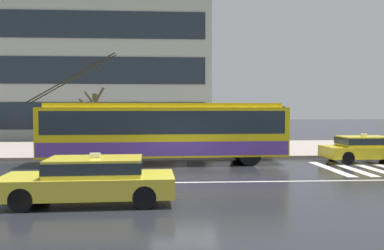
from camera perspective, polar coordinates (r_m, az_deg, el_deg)
The scene contains 13 objects.
ground_plane at distance 15.70m, azimuth -1.16°, elevation -7.27°, with size 160.00×160.00×0.00m, color #222329.
sidewalk_slab at distance 25.95m, azimuth -2.15°, elevation -3.30°, with size 80.00×10.00×0.14m, color gray.
crosswalk_stripe_edge_near at distance 18.75m, azimuth 18.83°, elevation -5.81°, with size 0.44×4.40×0.01m, color beige.
crosswalk_stripe_inner_a at distance 19.11m, azimuth 21.34°, elevation -5.69°, with size 0.44×4.40×0.01m, color beige.
crosswalk_stripe_center at distance 19.50m, azimuth 23.75°, elevation -5.57°, with size 0.44×4.40×0.01m, color beige.
lane_centre_line at distance 14.52m, azimuth -0.96°, elevation -8.05°, with size 72.00×0.14×0.01m, color silver.
trolleybus at distance 19.25m, azimuth -3.81°, elevation -0.75°, with size 11.96×2.93×5.18m.
taxi_ahead_of_bus at distance 21.59m, azimuth 23.18°, elevation -2.95°, with size 4.27×1.97×1.39m.
taxi_oncoming_near at distance 11.63m, azimuth -13.96°, elevation -7.22°, with size 4.75×2.00×1.39m.
bus_shelter at distance 22.77m, azimuth -5.15°, elevation 1.00°, with size 3.60×1.86×2.57m.
pedestrian_at_shelter at distance 21.94m, azimuth -16.72°, elevation 0.07°, with size 1.56×1.56×2.01m.
pedestrian_approaching_curb at distance 23.89m, azimuth 6.38°, elevation -1.26°, with size 0.36×0.36×1.67m.
street_tree_bare at distance 24.24m, azimuth -13.48°, elevation 0.97°, with size 1.55×1.20×3.73m.
Camera 1 is at (-0.67, -15.46, 2.62)m, focal length 38.05 mm.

